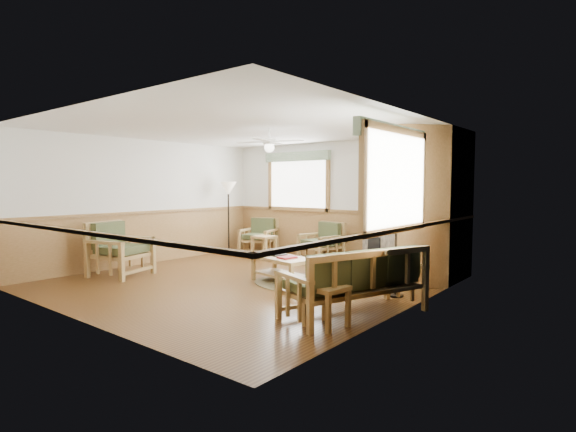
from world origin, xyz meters
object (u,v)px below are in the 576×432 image
Objects in this scene: end_table_sofa at (326,306)px; footstool at (348,270)px; armchair_back_left at (259,236)px; armchair_left at (121,249)px; floor_lamp_left at (229,218)px; sofa at (354,281)px; floor_lamp_right at (396,244)px; coffee_table at (282,270)px; end_table_chairs at (264,247)px; armchair_back_right at (321,242)px.

footstool is at bearing 115.37° from end_table_sofa.
armchair_back_left is 0.86× the size of armchair_left.
floor_lamp_left is (-5.10, 3.26, 0.65)m from end_table_sofa.
sofa is 3.89× the size of footstool.
floor_lamp_left reaches higher than end_table_sofa.
armchair_back_left is (-4.57, 3.13, -0.01)m from sofa.
floor_lamp_right reaches higher than footstool.
end_table_sofa is 1.99m from floor_lamp_right.
coffee_table is 2.27× the size of end_table_sofa.
sofa is at bearing -98.91° from armchair_left.
floor_lamp_right is at bearing -14.80° from floor_lamp_left.
end_table_sofa is 0.31× the size of floor_lamp_right.
floor_lamp_left is at bearing -173.60° from end_table_chairs.
floor_lamp_left is at bearing -155.48° from armchair_back_right.
footstool is (0.87, 0.76, -0.01)m from coffee_table.
armchair_left is 3.35m from end_table_chairs.
end_table_chairs is at bearing -53.46° from armchair_back_left.
end_table_chairs is 0.32× the size of floor_lamp_right.
floor_lamp_left is at bearing -96.83° from sofa.
sofa is at bearing -27.04° from floor_lamp_left.
armchair_back_left reaches higher than end_table_chairs.
footstool is 1.30m from floor_lamp_right.
armchair_back_right is (-2.65, 3.09, -0.01)m from sofa.
footstool is (-1.09, 1.64, -0.23)m from sofa.
armchair_back_right is 2.54m from floor_lamp_left.
coffee_table is at bearing -28.65° from floor_lamp_left.
coffee_table is at bearing -59.41° from armchair_back_right.
footstool is at bearing -74.60° from armchair_left.
armchair_left is at bearing -141.40° from coffee_table.
armchair_back_left reaches higher than end_table_sofa.
end_table_sofa is at bearing -26.59° from coffee_table.
sofa is at bearing -12.76° from coffee_table.
end_table_sofa is (1.96, -1.54, 0.02)m from coffee_table.
armchair_back_left is 0.88m from floor_lamp_left.
end_table_sofa is (0.00, -0.66, -0.20)m from sofa.
end_table_chairs is at bearing -27.89° from armchair_left.
coffee_table is at bearing -78.33° from armchair_left.
sofa reaches higher than armchair_back_right.
floor_lamp_left is 5.28m from floor_lamp_right.
floor_lamp_right is at bearing -19.61° from footstool.
floor_lamp_right is (1.96, 0.37, 0.58)m from coffee_table.
sofa reaches higher than coffee_table.
armchair_left is at bearing -83.72° from floor_lamp_left.
end_table_sofa is 2.55m from footstool.
sofa is at bearing -34.05° from end_table_chairs.
end_table_chairs is (-2.07, 1.83, 0.03)m from coffee_table.
armchair_left is 0.56× the size of floor_lamp_left.
floor_lamp_left is at bearing -151.44° from armchair_back_left.
floor_lamp_left is (-5.10, 2.60, 0.45)m from sofa.
armchair_left is 1.95× the size of end_table_chairs.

